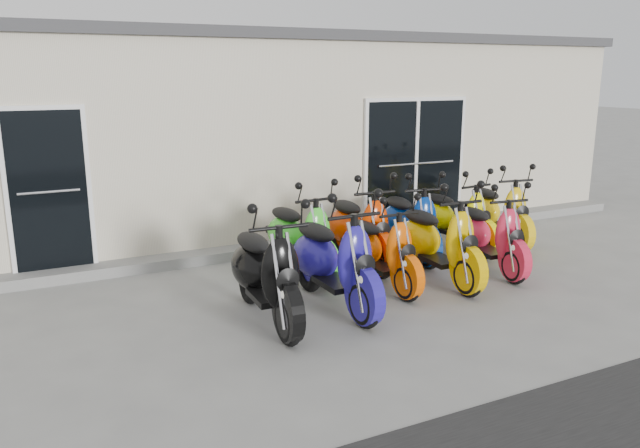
{
  "coord_description": "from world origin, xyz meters",
  "views": [
    {
      "loc": [
        -3.6,
        -6.62,
        2.72
      ],
      "look_at": [
        0.0,
        0.6,
        0.75
      ],
      "focal_mm": 35.0,
      "sensor_mm": 36.0,
      "label": 1
    }
  ],
  "objects_px": {
    "scooter_back_extra": "(499,202)",
    "scooter_front_orange_a": "(380,239)",
    "scooter_back_red": "(359,218)",
    "scooter_front_black": "(265,259)",
    "scooter_back_yellow": "(455,208)",
    "scooter_front_blue": "(333,247)",
    "scooter_front_red": "(489,225)",
    "scooter_back_green": "(300,225)",
    "scooter_back_blue": "(410,213)",
    "scooter_front_orange_b": "(439,230)"
  },
  "relations": [
    {
      "from": "scooter_front_orange_b",
      "to": "scooter_back_yellow",
      "type": "height_order",
      "value": "scooter_front_orange_b"
    },
    {
      "from": "scooter_front_black",
      "to": "scooter_back_yellow",
      "type": "distance_m",
      "value": 3.98
    },
    {
      "from": "scooter_front_blue",
      "to": "scooter_front_orange_b",
      "type": "height_order",
      "value": "scooter_front_blue"
    },
    {
      "from": "scooter_front_black",
      "to": "scooter_front_orange_a",
      "type": "relative_size",
      "value": 1.14
    },
    {
      "from": "scooter_back_yellow",
      "to": "scooter_front_orange_b",
      "type": "bearing_deg",
      "value": -141.88
    },
    {
      "from": "scooter_back_red",
      "to": "scooter_back_green",
      "type": "bearing_deg",
      "value": -178.52
    },
    {
      "from": "scooter_front_blue",
      "to": "scooter_back_extra",
      "type": "bearing_deg",
      "value": 18.5
    },
    {
      "from": "scooter_front_orange_b",
      "to": "scooter_front_black",
      "type": "bearing_deg",
      "value": -171.65
    },
    {
      "from": "scooter_back_blue",
      "to": "scooter_front_orange_b",
      "type": "bearing_deg",
      "value": -97.09
    },
    {
      "from": "scooter_front_black",
      "to": "scooter_front_red",
      "type": "xyz_separation_m",
      "value": [
        3.46,
        0.35,
        -0.07
      ]
    },
    {
      "from": "scooter_front_blue",
      "to": "scooter_back_yellow",
      "type": "distance_m",
      "value": 3.16
    },
    {
      "from": "scooter_front_black",
      "to": "scooter_front_blue",
      "type": "xyz_separation_m",
      "value": [
        0.87,
        0.05,
        0.01
      ]
    },
    {
      "from": "scooter_front_orange_a",
      "to": "scooter_front_red",
      "type": "height_order",
      "value": "scooter_front_red"
    },
    {
      "from": "scooter_front_black",
      "to": "scooter_back_green",
      "type": "height_order",
      "value": "scooter_front_black"
    },
    {
      "from": "scooter_front_black",
      "to": "scooter_back_yellow",
      "type": "height_order",
      "value": "scooter_front_black"
    },
    {
      "from": "scooter_back_blue",
      "to": "scooter_back_extra",
      "type": "xyz_separation_m",
      "value": [
        1.71,
        0.0,
        0.0
      ]
    },
    {
      "from": "scooter_front_red",
      "to": "scooter_back_blue",
      "type": "xyz_separation_m",
      "value": [
        -0.6,
        1.04,
        0.02
      ]
    },
    {
      "from": "scooter_front_orange_a",
      "to": "scooter_front_red",
      "type": "distance_m",
      "value": 1.73
    },
    {
      "from": "scooter_front_blue",
      "to": "scooter_back_green",
      "type": "bearing_deg",
      "value": 80.8
    },
    {
      "from": "scooter_front_black",
      "to": "scooter_front_red",
      "type": "distance_m",
      "value": 3.48
    },
    {
      "from": "scooter_back_green",
      "to": "scooter_back_yellow",
      "type": "height_order",
      "value": "scooter_back_green"
    },
    {
      "from": "scooter_back_red",
      "to": "scooter_back_extra",
      "type": "xyz_separation_m",
      "value": [
        2.6,
        0.03,
        -0.02
      ]
    },
    {
      "from": "scooter_back_extra",
      "to": "scooter_front_blue",
      "type": "bearing_deg",
      "value": -151.41
    },
    {
      "from": "scooter_front_red",
      "to": "scooter_back_green",
      "type": "bearing_deg",
      "value": 164.11
    },
    {
      "from": "scooter_front_red",
      "to": "scooter_front_orange_b",
      "type": "bearing_deg",
      "value": -168.76
    },
    {
      "from": "scooter_front_blue",
      "to": "scooter_front_red",
      "type": "height_order",
      "value": "scooter_front_blue"
    },
    {
      "from": "scooter_front_blue",
      "to": "scooter_back_green",
      "type": "height_order",
      "value": "scooter_front_blue"
    },
    {
      "from": "scooter_back_red",
      "to": "scooter_back_extra",
      "type": "height_order",
      "value": "scooter_back_red"
    },
    {
      "from": "scooter_front_black",
      "to": "scooter_back_yellow",
      "type": "bearing_deg",
      "value": 23.27
    },
    {
      "from": "scooter_back_green",
      "to": "scooter_back_yellow",
      "type": "xyz_separation_m",
      "value": [
        2.67,
        0.04,
        -0.03
      ]
    },
    {
      "from": "scooter_back_green",
      "to": "scooter_back_blue",
      "type": "height_order",
      "value": "scooter_back_green"
    },
    {
      "from": "scooter_back_blue",
      "to": "scooter_back_yellow",
      "type": "xyz_separation_m",
      "value": [
        0.86,
        0.02,
        -0.02
      ]
    },
    {
      "from": "scooter_front_blue",
      "to": "scooter_back_extra",
      "type": "height_order",
      "value": "scooter_front_blue"
    },
    {
      "from": "scooter_front_black",
      "to": "scooter_back_green",
      "type": "distance_m",
      "value": 1.73
    },
    {
      "from": "scooter_back_extra",
      "to": "scooter_back_blue",
      "type": "bearing_deg",
      "value": -171.26
    },
    {
      "from": "scooter_front_blue",
      "to": "scooter_back_red",
      "type": "xyz_separation_m",
      "value": [
        1.1,
        1.3,
        -0.04
      ]
    },
    {
      "from": "scooter_front_orange_a",
      "to": "scooter_front_orange_b",
      "type": "height_order",
      "value": "scooter_front_orange_b"
    },
    {
      "from": "scooter_front_red",
      "to": "scooter_back_extra",
      "type": "relative_size",
      "value": 0.97
    },
    {
      "from": "scooter_back_green",
      "to": "scooter_back_blue",
      "type": "relative_size",
      "value": 1.01
    },
    {
      "from": "scooter_front_blue",
      "to": "scooter_back_green",
      "type": "xyz_separation_m",
      "value": [
        0.18,
        1.32,
        -0.05
      ]
    },
    {
      "from": "scooter_back_yellow",
      "to": "scooter_front_black",
      "type": "bearing_deg",
      "value": -165.07
    },
    {
      "from": "scooter_front_black",
      "to": "scooter_back_extra",
      "type": "distance_m",
      "value": 4.77
    },
    {
      "from": "scooter_back_extra",
      "to": "scooter_front_orange_a",
      "type": "bearing_deg",
      "value": -152.5
    },
    {
      "from": "scooter_front_orange_b",
      "to": "scooter_front_red",
      "type": "relative_size",
      "value": 1.07
    },
    {
      "from": "scooter_front_orange_a",
      "to": "scooter_back_green",
      "type": "bearing_deg",
      "value": 123.92
    },
    {
      "from": "scooter_front_black",
      "to": "scooter_front_red",
      "type": "height_order",
      "value": "scooter_front_black"
    },
    {
      "from": "scooter_front_black",
      "to": "scooter_back_extra",
      "type": "bearing_deg",
      "value": 19.4
    },
    {
      "from": "scooter_front_orange_b",
      "to": "scooter_back_red",
      "type": "height_order",
      "value": "scooter_front_orange_b"
    },
    {
      "from": "scooter_front_orange_a",
      "to": "scooter_back_red",
      "type": "distance_m",
      "value": 0.96
    },
    {
      "from": "scooter_front_red",
      "to": "scooter_back_yellow",
      "type": "relative_size",
      "value": 1.0
    }
  ]
}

